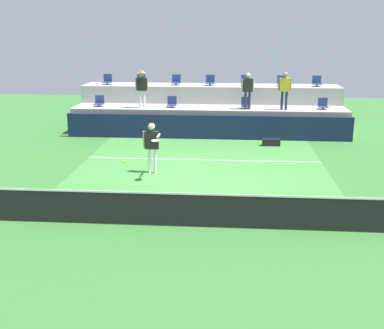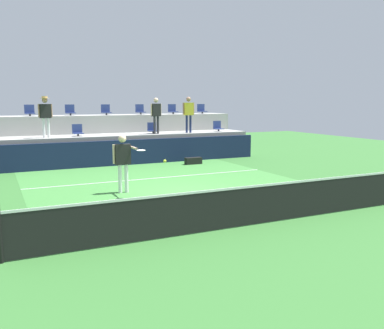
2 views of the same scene
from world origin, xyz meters
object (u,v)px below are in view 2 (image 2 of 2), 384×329
at_px(stadium_chair_upper_far_right, 202,110).
at_px(tennis_player, 123,157).
at_px(stadium_chair_lower_far_right, 218,127).
at_px(equipment_bag, 193,161).
at_px(tennis_ball, 165,161).
at_px(stadium_chair_upper_mid_right, 140,110).
at_px(stadium_chair_upper_mid_left, 70,111).
at_px(stadium_chair_lower_right, 152,129).
at_px(spectator_with_hat, 45,112).
at_px(stadium_chair_upper_right, 173,110).
at_px(spectator_in_grey, 156,112).
at_px(stadium_chair_upper_left, 30,111).
at_px(stadium_chair_upper_center, 106,111).
at_px(stadium_chair_lower_left, 78,131).
at_px(spectator_leaning_on_rail, 189,111).

height_order(stadium_chair_upper_far_right, tennis_player, stadium_chair_upper_far_right).
xyz_separation_m(stadium_chair_lower_far_right, equipment_bag, (-2.52, -2.31, -1.31)).
distance_m(tennis_ball, equipment_bag, 9.41).
xyz_separation_m(stadium_chair_upper_mid_right, stadium_chair_upper_far_right, (3.54, 0.00, 0.00)).
xyz_separation_m(stadium_chair_upper_mid_left, tennis_player, (0.09, -8.50, -1.22)).
relative_size(stadium_chair_lower_right, spectator_with_hat, 0.30).
distance_m(stadium_chair_lower_far_right, tennis_player, 9.69).
height_order(stadium_chair_upper_right, spectator_in_grey, spectator_in_grey).
bearing_deg(stadium_chair_upper_left, equipment_bag, -32.78).
bearing_deg(stadium_chair_lower_right, stadium_chair_upper_center, 134.59).
distance_m(stadium_chair_lower_far_right, stadium_chair_upper_left, 9.12).
xyz_separation_m(stadium_chair_lower_right, stadium_chair_upper_center, (-1.77, 1.80, 0.85)).
height_order(stadium_chair_lower_right, stadium_chair_upper_mid_right, stadium_chair_upper_mid_right).
xyz_separation_m(stadium_chair_upper_far_right, tennis_player, (-6.96, -8.50, -1.22)).
relative_size(stadium_chair_lower_left, spectator_with_hat, 0.30).
relative_size(stadium_chair_upper_right, stadium_chair_upper_far_right, 1.00).
distance_m(stadium_chair_upper_mid_left, spectator_in_grey, 4.17).
relative_size(stadium_chair_upper_left, spectator_with_hat, 0.30).
relative_size(stadium_chair_lower_left, spectator_leaning_on_rail, 0.30).
xyz_separation_m(stadium_chair_upper_mid_left, tennis_ball, (-0.05, -12.21, -0.85)).
bearing_deg(stadium_chair_lower_left, spectator_leaning_on_rail, -4.18).
xyz_separation_m(stadium_chair_lower_right, spectator_in_grey, (0.05, -0.38, 0.80)).
relative_size(stadium_chair_lower_right, stadium_chair_upper_far_right, 1.00).
bearing_deg(tennis_ball, spectator_in_grey, 70.23).
distance_m(stadium_chair_upper_left, tennis_ball, 12.37).
bearing_deg(stadium_chair_upper_center, stadium_chair_lower_left, -134.16).
xyz_separation_m(stadium_chair_lower_far_right, stadium_chair_upper_mid_right, (-3.57, 1.80, 0.85)).
bearing_deg(stadium_chair_upper_mid_left, stadium_chair_upper_far_right, 0.00).
height_order(stadium_chair_lower_left, stadium_chair_upper_left, stadium_chair_upper_left).
relative_size(stadium_chair_upper_center, equipment_bag, 0.68).
bearing_deg(stadium_chair_upper_mid_right, stadium_chair_lower_far_right, -26.74).
height_order(stadium_chair_upper_far_right, spectator_in_grey, spectator_in_grey).
bearing_deg(stadium_chair_upper_mid_right, tennis_player, -111.93).
height_order(stadium_chair_lower_far_right, stadium_chair_upper_mid_left, stadium_chair_upper_mid_left).
height_order(stadium_chair_upper_left, spectator_with_hat, spectator_with_hat).
bearing_deg(stadium_chair_lower_left, stadium_chair_upper_right, 18.64).
distance_m(stadium_chair_upper_right, spectator_with_hat, 7.04).
bearing_deg(tennis_player, stadium_chair_lower_far_right, 43.76).
bearing_deg(spectator_leaning_on_rail, stadium_chair_upper_center, 148.07).
bearing_deg(stadium_chair_lower_left, stadium_chair_lower_right, 0.00).
bearing_deg(equipment_bag, stadium_chair_upper_right, 79.55).
bearing_deg(equipment_bag, stadium_chair_upper_far_right, 58.77).
distance_m(stadium_chair_lower_right, tennis_ball, 11.00).
bearing_deg(stadium_chair_lower_far_right, stadium_chair_upper_right, 134.40).
bearing_deg(stadium_chair_lower_left, stadium_chair_upper_center, 45.84).
bearing_deg(stadium_chair_upper_mid_right, equipment_bag, -75.63).
height_order(stadium_chair_lower_right, stadium_chair_upper_right, stadium_chair_upper_right).
height_order(stadium_chair_upper_center, tennis_ball, stadium_chair_upper_center).
relative_size(stadium_chair_upper_center, stadium_chair_upper_right, 1.00).
relative_size(stadium_chair_upper_far_right, equipment_bag, 0.68).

